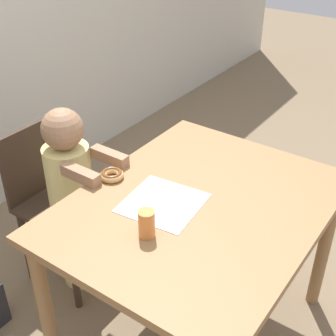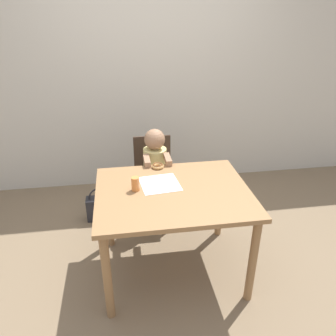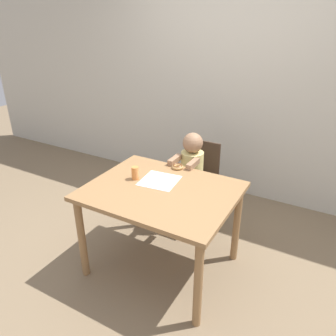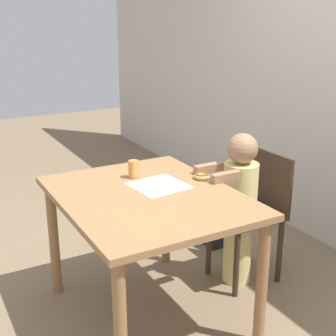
{
  "view_description": "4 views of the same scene",
  "coord_description": "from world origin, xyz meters",
  "px_view_note": "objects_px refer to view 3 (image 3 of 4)",
  "views": [
    {
      "loc": [
        -1.27,
        -0.75,
        1.84
      ],
      "look_at": [
        -0.02,
        0.14,
        0.87
      ],
      "focal_mm": 50.0,
      "sensor_mm": 36.0,
      "label": 1
    },
    {
      "loc": [
        -0.35,
        -2.05,
        1.98
      ],
      "look_at": [
        -0.02,
        0.14,
        0.87
      ],
      "focal_mm": 35.0,
      "sensor_mm": 36.0,
      "label": 2
    },
    {
      "loc": [
        1.12,
        -1.9,
        1.98
      ],
      "look_at": [
        -0.02,
        0.14,
        0.87
      ],
      "focal_mm": 35.0,
      "sensor_mm": 36.0,
      "label": 3
    },
    {
      "loc": [
        2.09,
        -1.04,
        1.67
      ],
      "look_at": [
        -0.02,
        0.14,
        0.87
      ],
      "focal_mm": 50.0,
      "sensor_mm": 36.0,
      "label": 4
    }
  ],
  "objects_px": {
    "chair": "(196,182)",
    "donut": "(178,166)",
    "child_figure": "(191,179)",
    "handbag": "(153,194)",
    "cup": "(135,173)"
  },
  "relations": [
    {
      "from": "child_figure",
      "to": "donut",
      "type": "bearing_deg",
      "value": -91.69
    },
    {
      "from": "chair",
      "to": "child_figure",
      "type": "relative_size",
      "value": 0.84
    },
    {
      "from": "cup",
      "to": "chair",
      "type": "bearing_deg",
      "value": 73.62
    },
    {
      "from": "handbag",
      "to": "donut",
      "type": "bearing_deg",
      "value": -38.81
    },
    {
      "from": "child_figure",
      "to": "cup",
      "type": "xyz_separation_m",
      "value": [
        -0.22,
        -0.62,
        0.28
      ]
    },
    {
      "from": "handbag",
      "to": "cup",
      "type": "height_order",
      "value": "cup"
    },
    {
      "from": "child_figure",
      "to": "handbag",
      "type": "relative_size",
      "value": 2.77
    },
    {
      "from": "chair",
      "to": "child_figure",
      "type": "height_order",
      "value": "child_figure"
    },
    {
      "from": "handbag",
      "to": "cup",
      "type": "xyz_separation_m",
      "value": [
        0.33,
        -0.78,
        0.68
      ]
    },
    {
      "from": "chair",
      "to": "cup",
      "type": "height_order",
      "value": "cup"
    },
    {
      "from": "donut",
      "to": "handbag",
      "type": "bearing_deg",
      "value": 141.19
    },
    {
      "from": "cup",
      "to": "child_figure",
      "type": "bearing_deg",
      "value": 70.86
    },
    {
      "from": "donut",
      "to": "child_figure",
      "type": "bearing_deg",
      "value": 88.31
    },
    {
      "from": "chair",
      "to": "donut",
      "type": "relative_size",
      "value": 8.28
    },
    {
      "from": "chair",
      "to": "child_figure",
      "type": "bearing_deg",
      "value": -90.0
    }
  ]
}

